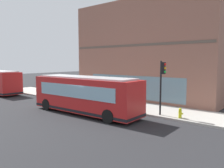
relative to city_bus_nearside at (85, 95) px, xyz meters
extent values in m
plane|color=#262628|center=(-0.08, 0.00, -1.55)|extent=(120.00, 120.00, 0.00)
cube|color=#B2ADA3|center=(4.70, 0.00, -1.48)|extent=(4.35, 40.00, 0.15)
cube|color=#8C5B4C|center=(11.83, 0.00, 3.86)|extent=(9.90, 16.63, 10.82)
cube|color=brown|center=(7.02, 0.00, 4.40)|extent=(0.36, 16.30, 0.24)
cube|color=slate|center=(6.92, 0.00, 0.05)|extent=(0.12, 11.64, 2.40)
cube|color=red|center=(0.00, -0.02, 0.05)|extent=(2.81, 10.07, 2.70)
cube|color=silver|center=(0.00, -0.02, 1.46)|extent=(2.41, 9.06, 0.12)
cube|color=#8CB2C6|center=(-0.16, 4.96, 0.50)|extent=(2.20, 0.15, 1.20)
cube|color=#8CB2C6|center=(1.27, 0.02, 0.45)|extent=(0.32, 8.20, 1.00)
cube|color=#8CB2C6|center=(-1.27, -0.06, 0.45)|extent=(0.32, 8.20, 1.00)
cube|color=black|center=(0.00, -0.02, -1.12)|extent=(2.86, 10.12, 0.20)
cylinder|color=black|center=(1.04, 3.62, -1.05)|extent=(0.33, 1.01, 1.00)
cylinder|color=black|center=(-1.26, 3.55, -1.05)|extent=(0.33, 1.01, 1.00)
cylinder|color=black|center=(1.26, -3.38, -1.05)|extent=(0.33, 1.01, 1.00)
cylinder|color=black|center=(-1.04, -3.45, -1.05)|extent=(0.33, 1.01, 1.00)
cube|color=#8CB2C6|center=(1.83, 17.89, 0.45)|extent=(0.28, 8.20, 1.00)
cylinder|color=black|center=(1.62, 14.50, -1.05)|extent=(0.33, 1.01, 1.00)
cylinder|color=black|center=(3.00, -5.29, 0.70)|extent=(0.14, 0.14, 4.20)
cube|color=black|center=(3.00, -5.48, 2.24)|extent=(0.32, 0.24, 0.90)
sphere|color=red|center=(3.00, -5.61, 2.52)|extent=(0.20, 0.20, 0.20)
sphere|color=yellow|center=(3.00, -5.61, 2.24)|extent=(0.20, 0.20, 0.20)
sphere|color=green|center=(3.00, -5.61, 1.96)|extent=(0.20, 0.20, 0.20)
cylinder|color=gold|center=(3.10, -6.88, -1.13)|extent=(0.24, 0.24, 0.55)
sphere|color=gold|center=(3.10, -6.88, -0.77)|extent=(0.22, 0.22, 0.22)
cylinder|color=gold|center=(3.10, -7.05, -1.08)|extent=(0.10, 0.12, 0.10)
cylinder|color=gold|center=(3.27, -6.88, -1.08)|extent=(0.12, 0.10, 0.10)
cylinder|color=#8C3F8C|center=(5.59, 7.26, -1.00)|extent=(0.14, 0.14, 0.81)
cylinder|color=#8C3F8C|center=(5.49, 7.10, -1.00)|extent=(0.14, 0.14, 0.81)
cylinder|color=silver|center=(5.54, 7.18, -0.28)|extent=(0.32, 0.32, 0.64)
sphere|color=tan|center=(5.54, 7.18, 0.15)|extent=(0.22, 0.22, 0.22)
cylinder|color=#8C3F8C|center=(5.92, -0.26, -1.00)|extent=(0.14, 0.14, 0.81)
cylinder|color=#8C3F8C|center=(5.87, -0.44, -1.00)|extent=(0.14, 0.14, 0.81)
cylinder|color=silver|center=(5.89, -0.35, -0.27)|extent=(0.32, 0.32, 0.64)
sphere|color=#9E704C|center=(5.89, -0.35, 0.16)|extent=(0.22, 0.22, 0.22)
cube|color=#263F99|center=(3.64, 4.45, -0.95)|extent=(0.44, 0.40, 0.90)
cube|color=#8CB2C6|center=(3.64, 4.24, -0.77)|extent=(0.35, 0.03, 0.30)
camera|label=1|loc=(-12.72, -13.46, 2.77)|focal=36.24mm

